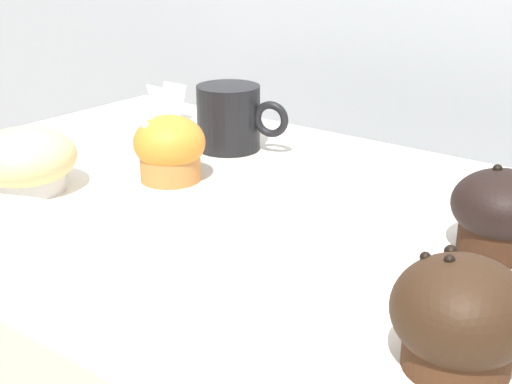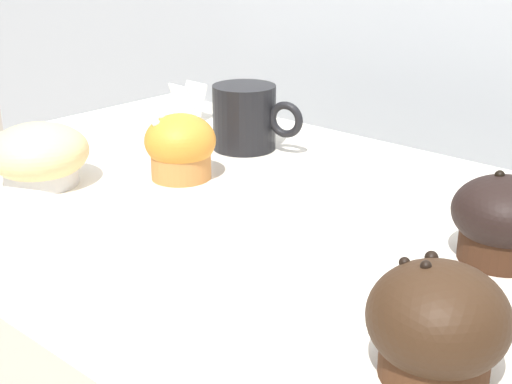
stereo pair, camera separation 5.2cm
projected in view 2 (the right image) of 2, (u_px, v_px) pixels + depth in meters
name	position (u px, v px, depth m)	size (l,w,h in m)	color
wall_back	(482.00, 143.00, 1.25)	(3.20, 0.10, 1.80)	#B2B7BC
muffin_front_center	(180.00, 147.00, 0.89)	(0.09, 0.09, 0.08)	#C27B3D
muffin_back_left	(39.00, 156.00, 0.87)	(0.12, 0.12, 0.08)	silver
muffin_back_right	(503.00, 219.00, 0.67)	(0.10, 0.10, 0.09)	#361E11
muffin_front_left	(437.00, 325.00, 0.50)	(0.10, 0.10, 0.09)	#482917
coffee_cup	(246.00, 116.00, 1.01)	(0.13, 0.09, 0.09)	black
price_card	(188.00, 101.00, 1.16)	(0.05, 0.04, 0.06)	white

